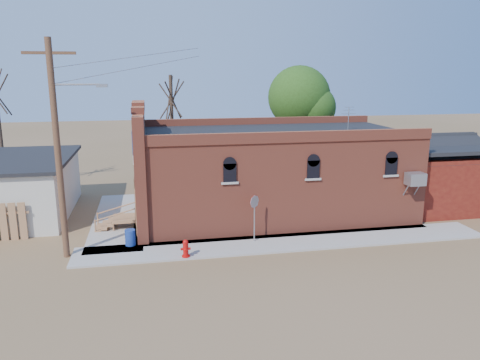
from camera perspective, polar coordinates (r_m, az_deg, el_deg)
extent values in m
plane|color=brown|center=(20.59, 2.51, -8.88)|extent=(120.00, 120.00, 0.00)
cube|color=#9E9991|center=(21.76, 5.83, -7.59)|extent=(19.00, 2.20, 0.08)
cube|color=#9E9991|center=(25.78, -14.53, -4.63)|extent=(2.60, 10.00, 0.08)
cube|color=#A84933|center=(25.51, 4.04, 0.72)|extent=(14.00, 7.00, 4.50)
cube|color=black|center=(25.12, 4.12, 5.85)|extent=(13.80, 6.80, 0.12)
cube|color=#A84933|center=(24.53, -11.94, 1.52)|extent=(0.50, 7.40, 5.80)
cube|color=#153C95|center=(23.16, -12.84, 3.57)|extent=(0.08, 1.10, 1.56)
cube|color=#97979C|center=(24.29, 20.59, 0.12)|extent=(0.85, 0.65, 0.60)
cube|color=#5B130F|center=(29.54, 22.11, 0.19)|extent=(5.00, 6.00, 3.20)
cylinder|color=#48311D|center=(20.34, -21.33, 3.15)|extent=(0.26, 0.26, 9.00)
cube|color=#48311D|center=(20.10, -22.27, 14.15)|extent=(2.00, 0.12, 0.12)
cylinder|color=#97979C|center=(19.95, -19.39, 10.94)|extent=(1.80, 0.08, 0.08)
cube|color=#97979C|center=(19.84, -16.47, 10.99)|extent=(0.45, 0.22, 0.14)
cylinder|color=#463528|center=(31.84, -8.26, 5.82)|extent=(0.24, 0.24, 7.50)
cylinder|color=#463528|center=(34.10, -27.24, 5.41)|extent=(0.24, 0.24, 8.00)
cylinder|color=#463528|center=(34.05, 7.09, 5.30)|extent=(0.28, 0.28, 6.30)
sphere|color=#264513|center=(33.79, 7.23, 10.01)|extent=(4.40, 4.40, 4.40)
cylinder|color=#B90B0A|center=(20.08, -6.62, -9.20)|extent=(0.37, 0.37, 0.06)
cylinder|color=#B90B0A|center=(19.96, -6.64, -8.35)|extent=(0.26, 0.26, 0.57)
sphere|color=#B90B0A|center=(19.86, -6.67, -7.55)|extent=(0.23, 0.23, 0.23)
cylinder|color=#B90B0A|center=(19.83, -6.61, -8.49)|extent=(0.12, 0.14, 0.10)
cylinder|color=#B90B0A|center=(19.95, -7.07, -8.36)|extent=(0.14, 0.12, 0.10)
cylinder|color=#B90B0A|center=(19.97, -6.22, -8.31)|extent=(0.14, 0.12, 0.10)
cylinder|color=#97979C|center=(21.40, 1.76, -4.96)|extent=(0.07, 0.07, 1.98)
cylinder|color=#97979C|center=(21.12, 1.79, -2.66)|extent=(0.48, 0.39, 0.59)
cylinder|color=#BB0A13|center=(21.16, 1.76, -2.63)|extent=(0.48, 0.39, 0.59)
cylinder|color=navy|center=(21.69, -13.23, -6.84)|extent=(0.50, 0.50, 0.71)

